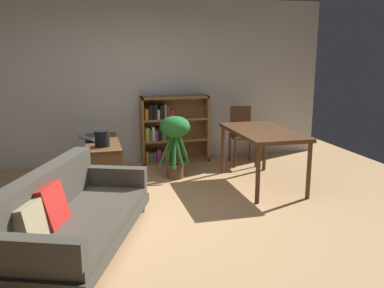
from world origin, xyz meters
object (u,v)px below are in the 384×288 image
object	(u,v)px
desk_speaker	(102,139)
dining_table	(263,136)
fabric_couch	(70,214)
open_laptop	(95,139)
potted_floor_plant	(175,135)
bookshelf	(170,129)
dining_chair_near	(242,132)
media_console	(103,163)

from	to	relation	value
desk_speaker	dining_table	bearing A→B (deg)	-5.43
fabric_couch	open_laptop	bearing A→B (deg)	81.27
potted_floor_plant	bookshelf	world-z (taller)	bookshelf
dining_chair_near	bookshelf	distance (m)	1.21
fabric_couch	open_laptop	world-z (taller)	fabric_couch
bookshelf	potted_floor_plant	bearing A→B (deg)	-96.40
bookshelf	dining_table	bearing A→B (deg)	-57.76
open_laptop	bookshelf	bearing A→B (deg)	38.25
fabric_couch	potted_floor_plant	bearing A→B (deg)	53.43
desk_speaker	potted_floor_plant	world-z (taller)	potted_floor_plant
fabric_couch	media_console	bearing A→B (deg)	78.20
fabric_couch	desk_speaker	xyz separation A→B (m)	(0.38, 1.51, 0.41)
fabric_couch	potted_floor_plant	size ratio (longest dim) A/B	2.36
bookshelf	media_console	bearing A→B (deg)	-138.00
open_laptop	media_console	bearing A→B (deg)	-30.44
fabric_couch	potted_floor_plant	xyz separation A→B (m)	(1.43, 1.93, 0.32)
media_console	dining_table	xyz separation A→B (m)	(2.14, -0.54, 0.39)
open_laptop	dining_chair_near	bearing A→B (deg)	13.81
media_console	desk_speaker	distance (m)	0.54
open_laptop	bookshelf	distance (m)	1.59
desk_speaker	bookshelf	bearing A→B (deg)	49.79
potted_floor_plant	bookshelf	xyz separation A→B (m)	(0.11, 0.96, -0.09)
open_laptop	dining_table	size ratio (longest dim) A/B	0.30
desk_speaker	dining_table	distance (m)	2.16
bookshelf	open_laptop	bearing A→B (deg)	-141.75
fabric_couch	media_console	xyz separation A→B (m)	(0.39, 1.85, -0.01)
media_console	potted_floor_plant	bearing A→B (deg)	4.30
open_laptop	desk_speaker	world-z (taller)	desk_speaker
media_console	dining_chair_near	xyz separation A→B (m)	(2.30, 0.64, 0.21)
fabric_couch	desk_speaker	size ratio (longest dim) A/B	10.50
media_console	dining_chair_near	distance (m)	2.40
fabric_couch	dining_table	distance (m)	2.87
dining_chair_near	bookshelf	bearing A→B (deg)	161.13
potted_floor_plant	dining_chair_near	bearing A→B (deg)	24.21
open_laptop	dining_table	distance (m)	2.32
open_laptop	bookshelf	world-z (taller)	bookshelf
open_laptop	fabric_couch	bearing A→B (deg)	-98.73
media_console	bookshelf	distance (m)	1.57
potted_floor_plant	dining_table	distance (m)	1.26
dining_table	potted_floor_plant	bearing A→B (deg)	150.73
open_laptop	dining_chair_near	size ratio (longest dim) A/B	0.45
potted_floor_plant	dining_table	xyz separation A→B (m)	(1.10, -0.62, 0.06)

